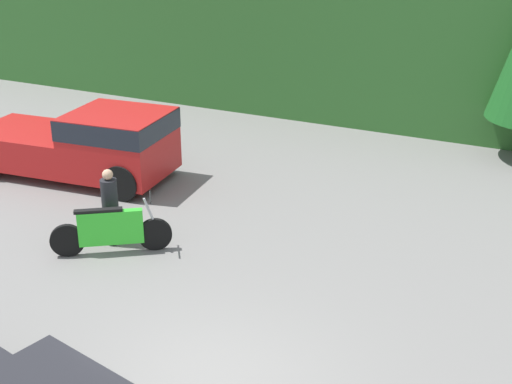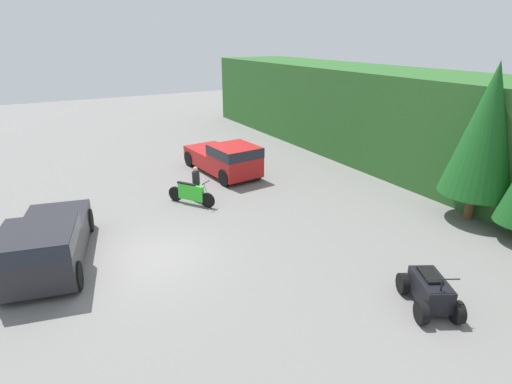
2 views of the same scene
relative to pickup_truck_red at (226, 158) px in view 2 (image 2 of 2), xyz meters
name	(u,v)px [view 2 (image 2 of 2)]	position (x,y,z in m)	size (l,w,h in m)	color
ground_plane	(148,259)	(6.76, -6.17, -0.96)	(80.00, 80.00, 0.00)	slate
hillside_backdrop	(460,132)	(6.76, 9.83, 1.69)	(44.00, 6.00, 5.30)	#2D6028
tree_left	(486,131)	(10.04, 6.46, 2.76)	(2.78, 2.78, 6.32)	brown
pickup_truck_red	(226,158)	(0.00, 0.00, 0.00)	(5.39, 2.69, 1.81)	red
pickup_truck_second	(46,242)	(5.80, -9.10, 0.00)	(5.52, 3.25, 1.81)	#232328
dirt_bike	(191,194)	(2.99, -3.16, -0.46)	(2.06, 1.48, 1.20)	black
quad_atv	(430,291)	(13.18, 0.06, -0.47)	(2.27, 1.94, 1.26)	black
rider_person	(196,183)	(2.73, -2.79, -0.07)	(0.47, 0.47, 1.65)	black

